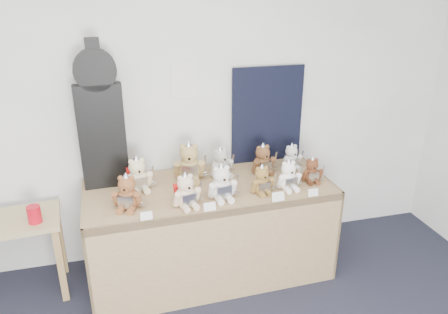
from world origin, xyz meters
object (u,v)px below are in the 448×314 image
object	(u,v)px
guitar_case	(100,118)
teddy_back_end	(291,158)
teddy_front_end	(312,171)
teddy_back_centre_left	(189,164)
teddy_front_left	(186,192)
teddy_front_far_right	(288,176)
teddy_front_centre	(222,184)
side_table	(5,235)
teddy_front_right	(262,181)
teddy_back_right	(263,160)
teddy_front_far_left	(127,194)
red_cup	(34,214)
teddy_back_left	(138,176)
display_table	(212,210)
teddy_back_centre_right	(221,164)

from	to	relation	value
guitar_case	teddy_back_end	bearing A→B (deg)	-4.46
teddy_front_end	teddy_back_centre_left	bearing A→B (deg)	168.63
teddy_front_left	teddy_front_far_right	distance (m)	0.81
guitar_case	teddy_front_centre	xyz separation A→B (m)	(0.81, -0.44, -0.43)
teddy_front_centre	side_table	bearing A→B (deg)	165.03
teddy_front_left	teddy_front_right	world-z (taller)	teddy_front_left
teddy_front_centre	teddy_back_right	bearing A→B (deg)	34.56
guitar_case	teddy_back_centre_left	size ratio (longest dim) A/B	3.27
teddy_front_far_left	teddy_front_end	xyz separation A→B (m)	(1.43, 0.07, -0.02)
side_table	teddy_back_right	xyz separation A→B (m)	(2.02, 0.04, 0.37)
red_cup	teddy_back_left	distance (m)	0.78
teddy_back_centre_left	teddy_back_end	size ratio (longest dim) A/B	1.44
display_table	side_table	bearing A→B (deg)	172.51
teddy_back_centre_right	teddy_front_end	bearing A→B (deg)	-44.48
teddy_front_left	teddy_front_far_left	bearing A→B (deg)	156.56
teddy_front_far_left	teddy_back_end	world-z (taller)	teddy_front_far_left
teddy_front_centre	teddy_front_far_right	bearing A→B (deg)	-0.84
teddy_front_far_right	teddy_back_left	world-z (taller)	teddy_back_left
guitar_case	teddy_back_right	world-z (taller)	guitar_case
red_cup	teddy_back_left	size ratio (longest dim) A/B	0.43
teddy_front_far_left	teddy_front_right	xyz separation A→B (m)	(0.99, -0.01, -0.02)
teddy_front_left	teddy_front_far_right	xyz separation A→B (m)	(0.80, 0.08, -0.01)
teddy_front_right	teddy_back_centre_left	xyz separation A→B (m)	(-0.48, 0.37, 0.04)
teddy_front_centre	teddy_back_end	world-z (taller)	teddy_front_centre
teddy_front_left	teddy_back_centre_left	world-z (taller)	teddy_back_centre_left
teddy_back_end	teddy_front_far_left	bearing A→B (deg)	-175.49
teddy_front_right	teddy_front_far_right	xyz separation A→B (m)	(0.22, 0.02, 0.00)
teddy_back_right	teddy_back_end	world-z (taller)	teddy_back_right
guitar_case	teddy_back_right	bearing A→B (deg)	-6.21
teddy_front_left	teddy_back_end	size ratio (longest dim) A/B	1.15
teddy_front_left	teddy_front_end	xyz separation A→B (m)	(1.03, 0.14, -0.02)
teddy_front_left	teddy_back_end	world-z (taller)	teddy_front_left
teddy_back_centre_right	teddy_back_end	size ratio (longest dim) A/B	1.13
red_cup	teddy_back_end	distance (m)	2.05
guitar_case	teddy_front_left	xyz separation A→B (m)	(0.54, -0.48, -0.44)
teddy_front_far_left	teddy_front_centre	xyz separation A→B (m)	(0.67, -0.03, 0.00)
teddy_front_far_left	guitar_case	bearing A→B (deg)	125.31
teddy_front_far_right	teddy_front_far_left	bearing A→B (deg)	176.19
teddy_front_right	teddy_front_end	world-z (taller)	teddy_front_right
red_cup	teddy_back_centre_left	xyz separation A→B (m)	(1.17, 0.15, 0.21)
display_table	teddy_front_centre	xyz separation A→B (m)	(0.04, -0.14, 0.29)
teddy_front_left	teddy_back_centre_left	bearing A→B (deg)	63.00
teddy_front_far_left	teddy_front_right	bearing A→B (deg)	16.27
red_cup	teddy_back_left	bearing A→B (deg)	5.02
teddy_front_end	teddy_back_centre_right	distance (m)	0.73
display_table	teddy_back_right	size ratio (longest dim) A/B	6.97
teddy_front_centre	teddy_front_end	bearing A→B (deg)	3.15
guitar_case	teddy_back_left	world-z (taller)	guitar_case
teddy_front_left	teddy_front_end	bearing A→B (deg)	-5.59
red_cup	teddy_back_centre_left	distance (m)	1.19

